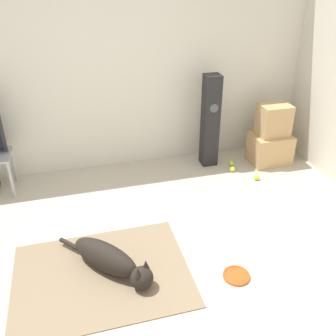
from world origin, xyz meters
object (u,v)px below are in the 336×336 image
(cardboard_box_upper, at_px, (274,120))
(floor_speaker, at_px, (210,121))
(cardboard_box_lower, at_px, (270,148))
(frisbee, at_px, (236,276))
(tennis_ball_near_speaker, at_px, (231,163))
(dog, at_px, (111,260))
(tennis_ball_by_boxes, at_px, (257,177))
(tennis_ball_loose_on_carpet, at_px, (232,169))

(cardboard_box_upper, height_order, floor_speaker, floor_speaker)
(cardboard_box_lower, bearing_deg, frisbee, -125.20)
(cardboard_box_upper, relative_size, tennis_ball_near_speaker, 5.87)
(dog, relative_size, tennis_ball_by_boxes, 12.12)
(tennis_ball_by_boxes, distance_m, tennis_ball_loose_on_carpet, 0.33)
(cardboard_box_lower, bearing_deg, cardboard_box_upper, 70.66)
(cardboard_box_lower, distance_m, tennis_ball_loose_on_carpet, 0.59)
(frisbee, xyz_separation_m, cardboard_box_upper, (1.24, 1.76, 0.56))
(cardboard_box_lower, relative_size, floor_speaker, 0.42)
(dog, relative_size, floor_speaker, 0.70)
(floor_speaker, bearing_deg, frisbee, -103.81)
(frisbee, height_order, tennis_ball_near_speaker, tennis_ball_near_speaker)
(cardboard_box_upper, distance_m, tennis_ball_by_boxes, 0.75)
(frisbee, distance_m, tennis_ball_loose_on_carpet, 1.77)
(tennis_ball_by_boxes, bearing_deg, dog, -150.82)
(tennis_ball_near_speaker, bearing_deg, cardboard_box_upper, -2.05)
(cardboard_box_upper, xyz_separation_m, floor_speaker, (-0.77, 0.16, 0.00))
(frisbee, distance_m, floor_speaker, 2.06)
(frisbee, relative_size, cardboard_box_upper, 0.58)
(cardboard_box_lower, height_order, floor_speaker, floor_speaker)
(tennis_ball_near_speaker, bearing_deg, dog, -139.82)
(frisbee, distance_m, tennis_ball_near_speaker, 1.92)
(tennis_ball_by_boxes, bearing_deg, tennis_ball_near_speaker, 110.31)
(frisbee, relative_size, floor_speaker, 0.20)
(tennis_ball_loose_on_carpet, bearing_deg, cardboard_box_lower, 12.11)
(cardboard_box_upper, bearing_deg, tennis_ball_loose_on_carpet, -167.29)
(dog, height_order, cardboard_box_upper, cardboard_box_upper)
(frisbee, bearing_deg, floor_speaker, 76.19)
(tennis_ball_near_speaker, relative_size, tennis_ball_loose_on_carpet, 1.00)
(dog, bearing_deg, tennis_ball_near_speaker, 40.18)
(cardboard_box_lower, xyz_separation_m, tennis_ball_loose_on_carpet, (-0.55, -0.12, -0.16))
(cardboard_box_lower, height_order, tennis_ball_by_boxes, cardboard_box_lower)
(tennis_ball_by_boxes, bearing_deg, floor_speaker, 126.49)
(dog, distance_m, cardboard_box_upper, 2.68)
(tennis_ball_by_boxes, height_order, tennis_ball_loose_on_carpet, same)
(dog, relative_size, cardboard_box_lower, 1.65)
(frisbee, height_order, cardboard_box_upper, cardboard_box_upper)
(dog, distance_m, frisbee, 1.04)
(cardboard_box_lower, height_order, tennis_ball_loose_on_carpet, cardboard_box_lower)
(frisbee, distance_m, cardboard_box_upper, 2.22)
(frisbee, bearing_deg, dog, 161.47)
(dog, xyz_separation_m, tennis_ball_near_speaker, (1.71, 1.45, -0.10))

